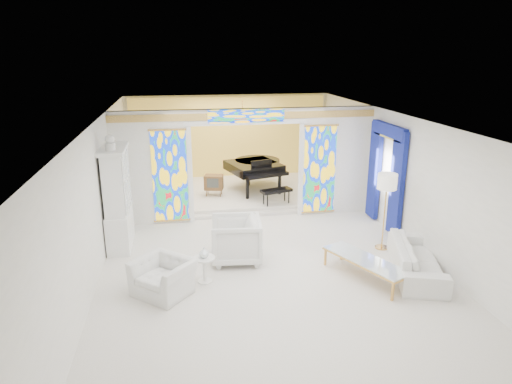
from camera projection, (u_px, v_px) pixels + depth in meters
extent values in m
plane|color=silver|center=(259.00, 246.00, 10.82)|extent=(12.00, 12.00, 0.00)
cube|color=white|center=(260.00, 119.00, 9.94)|extent=(7.00, 12.00, 0.02)
cube|color=silver|center=(229.00, 138.00, 16.03)|extent=(7.00, 0.02, 3.00)
cube|color=silver|center=(363.00, 345.00, 4.73)|extent=(7.00, 0.02, 3.00)
cube|color=silver|center=(100.00, 193.00, 9.80)|extent=(0.02, 12.00, 3.00)
cube|color=silver|center=(402.00, 178.00, 10.96)|extent=(0.02, 12.00, 3.00)
cube|color=silver|center=(151.00, 169.00, 11.85)|extent=(2.00, 0.18, 3.00)
cube|color=silver|center=(335.00, 161.00, 12.68)|extent=(2.00, 0.18, 3.00)
cube|color=silver|center=(246.00, 116.00, 11.88)|extent=(3.00, 0.18, 0.40)
cube|color=white|center=(190.00, 175.00, 11.98)|extent=(0.12, 0.06, 2.60)
cube|color=white|center=(301.00, 170.00, 12.48)|extent=(0.12, 0.06, 2.60)
cube|color=white|center=(246.00, 123.00, 11.83)|extent=(3.24, 0.06, 0.12)
cube|color=#E2B055|center=(246.00, 116.00, 11.78)|extent=(7.00, 0.05, 0.18)
cube|color=gold|center=(170.00, 176.00, 11.88)|extent=(0.90, 0.04, 2.40)
cube|color=gold|center=(319.00, 170.00, 12.55)|extent=(0.90, 0.04, 2.40)
cube|color=gold|center=(246.00, 116.00, 11.77)|extent=(2.00, 0.04, 0.34)
cube|color=silver|center=(236.00, 192.00, 14.66)|extent=(6.80, 3.80, 0.18)
cube|color=gold|center=(229.00, 139.00, 15.91)|extent=(6.70, 0.10, 2.90)
cylinder|color=gold|center=(242.00, 115.00, 13.87)|extent=(0.48, 0.48, 0.30)
cube|color=navy|center=(397.00, 184.00, 11.03)|extent=(0.12, 0.55, 2.60)
cube|color=navy|center=(375.00, 171.00, 12.26)|extent=(0.12, 0.55, 2.60)
cube|color=navy|center=(389.00, 130.00, 11.29)|extent=(0.14, 1.70, 0.30)
cube|color=#E6CE51|center=(389.00, 137.00, 11.34)|extent=(0.12, 1.50, 0.06)
cube|color=white|center=(120.00, 228.00, 10.73)|extent=(0.50, 1.40, 0.90)
cube|color=white|center=(116.00, 181.00, 10.39)|extent=(0.44, 1.30, 1.40)
cube|color=white|center=(126.00, 180.00, 10.42)|extent=(0.01, 1.20, 1.30)
cube|color=white|center=(113.00, 149.00, 10.17)|extent=(0.56, 1.46, 0.08)
cylinder|color=white|center=(110.00, 146.00, 9.80)|extent=(0.22, 0.22, 0.16)
sphere|color=white|center=(110.00, 139.00, 9.76)|extent=(0.20, 0.20, 0.20)
imported|color=white|center=(163.00, 277.00, 8.61)|extent=(1.38, 1.37, 0.67)
imported|color=white|center=(236.00, 240.00, 9.93)|extent=(1.17, 1.15, 0.98)
imported|color=white|center=(417.00, 259.00, 9.40)|extent=(1.54, 2.41, 0.66)
cylinder|color=white|center=(204.00, 258.00, 8.98)|extent=(0.53, 0.53, 0.03)
cylinder|color=white|center=(205.00, 270.00, 9.05)|extent=(0.09, 0.09, 0.50)
cylinder|color=white|center=(205.00, 281.00, 9.13)|extent=(0.36, 0.36, 0.03)
imported|color=white|center=(204.00, 253.00, 8.94)|extent=(0.24, 0.24, 0.20)
cube|color=white|center=(366.00, 260.00, 9.16)|extent=(1.30, 1.95, 0.04)
cube|color=gold|center=(366.00, 261.00, 9.16)|extent=(1.34, 1.99, 0.03)
cube|color=gold|center=(393.00, 291.00, 8.38)|extent=(0.05, 0.05, 0.39)
cube|color=gold|center=(410.00, 284.00, 8.65)|extent=(0.05, 0.05, 0.39)
cube|color=gold|center=(325.00, 257.00, 9.79)|extent=(0.05, 0.05, 0.39)
cube|color=gold|center=(342.00, 251.00, 10.06)|extent=(0.05, 0.05, 0.39)
cylinder|color=gold|center=(381.00, 247.00, 10.70)|extent=(0.40, 0.40, 0.03)
cylinder|color=gold|center=(384.00, 215.00, 10.46)|extent=(0.04, 0.04, 1.65)
cylinder|color=white|center=(387.00, 181.00, 10.23)|extent=(0.57, 0.57, 0.35)
cube|color=black|center=(254.00, 167.00, 14.31)|extent=(1.82, 1.89, 0.28)
cylinder|color=black|center=(257.00, 164.00, 14.74)|extent=(1.78, 1.78, 0.28)
cube|color=black|center=(267.00, 175.00, 13.55)|extent=(1.38, 0.67, 0.10)
cube|color=white|center=(268.00, 175.00, 13.48)|extent=(1.23, 0.45, 0.03)
cube|color=black|center=(262.00, 164.00, 13.78)|extent=(0.68, 0.22, 0.25)
cube|color=black|center=(276.00, 191.00, 13.13)|extent=(0.96, 0.59, 0.08)
cylinder|color=black|center=(247.00, 189.00, 13.61)|extent=(0.12, 0.12, 0.62)
cylinder|color=black|center=(280.00, 184.00, 14.08)|extent=(0.12, 0.12, 0.62)
cylinder|color=black|center=(248.00, 176.00, 15.00)|extent=(0.12, 0.12, 0.62)
cube|color=brown|center=(214.00, 182.00, 13.91)|extent=(0.62, 0.50, 0.44)
cube|color=#373C3A|center=(213.00, 183.00, 13.72)|extent=(0.35, 0.10, 0.28)
cone|color=brown|center=(206.00, 193.00, 13.89)|extent=(0.04, 0.04, 0.19)
cone|color=brown|center=(220.00, 194.00, 13.86)|extent=(0.04, 0.04, 0.19)
cone|color=brown|center=(208.00, 191.00, 14.14)|extent=(0.04, 0.04, 0.19)
cone|color=brown|center=(222.00, 191.00, 14.11)|extent=(0.04, 0.04, 0.19)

